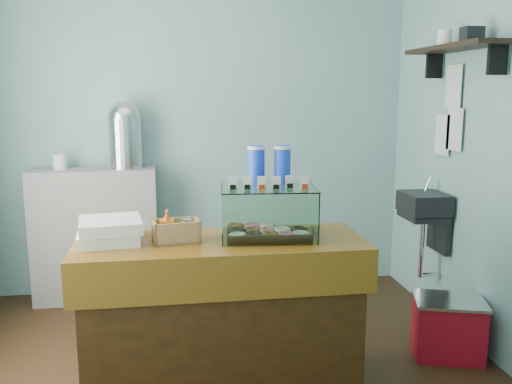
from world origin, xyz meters
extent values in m
plane|color=black|center=(0.00, 0.00, 0.00)|extent=(3.50, 3.50, 0.00)
cube|color=#6FA0A3|center=(0.00, 1.50, 1.40)|extent=(3.50, 0.04, 2.80)
cube|color=#6FA0A3|center=(0.00, -1.50, 1.40)|extent=(3.50, 0.04, 2.80)
cube|color=#6FA0A3|center=(1.75, 0.00, 1.40)|extent=(0.04, 3.00, 2.80)
cube|color=black|center=(1.58, 0.55, 0.90)|extent=(0.30, 0.35, 0.15)
cube|color=black|center=(1.71, 0.55, 0.70)|extent=(0.04, 0.30, 0.35)
cylinder|color=silver|center=(1.65, 0.65, 1.02)|extent=(0.02, 0.02, 0.12)
cylinder|color=silver|center=(1.58, 0.55, 0.55)|extent=(0.04, 0.04, 0.45)
cube|color=black|center=(1.60, 0.30, 2.00)|extent=(0.25, 1.00, 0.03)
cube|color=black|center=(1.67, -0.10, 1.90)|extent=(0.12, 0.03, 0.18)
cube|color=black|center=(1.67, 0.70, 1.90)|extent=(0.12, 0.03, 0.18)
cube|color=silver|center=(1.73, 0.45, 1.45)|extent=(0.01, 0.21, 0.30)
cube|color=silver|center=(1.73, 0.62, 1.40)|extent=(0.01, 0.21, 0.30)
cube|color=silver|center=(1.73, 0.50, 1.75)|extent=(0.01, 0.21, 0.30)
cube|color=#45230D|center=(0.00, -0.25, 0.42)|extent=(1.50, 0.56, 0.84)
cube|color=#472509|center=(0.00, -0.25, 0.87)|extent=(1.60, 0.60, 0.06)
cube|color=#472509|center=(0.00, -0.53, 0.75)|extent=(1.60, 0.04, 0.18)
cube|color=gray|center=(-0.90, 1.32, 0.55)|extent=(1.00, 0.32, 1.10)
cube|color=#341F0F|center=(0.27, -0.21, 0.91)|extent=(0.49, 0.37, 0.02)
torus|color=silver|center=(0.09, -0.30, 0.94)|extent=(0.10, 0.10, 0.03)
torus|color=black|center=(0.17, -0.31, 0.94)|extent=(0.10, 0.10, 0.03)
torus|color=brown|center=(0.26, -0.32, 0.94)|extent=(0.10, 0.10, 0.03)
torus|color=#CF616C|center=(0.34, -0.33, 0.94)|extent=(0.10, 0.10, 0.03)
torus|color=silver|center=(0.43, -0.33, 0.94)|extent=(0.10, 0.10, 0.03)
torus|color=black|center=(0.10, -0.20, 0.94)|extent=(0.10, 0.10, 0.03)
torus|color=brown|center=(0.18, -0.21, 0.94)|extent=(0.10, 0.10, 0.03)
torus|color=#CF616C|center=(0.27, -0.21, 0.94)|extent=(0.10, 0.10, 0.03)
torus|color=silver|center=(0.35, -0.22, 0.94)|extent=(0.10, 0.10, 0.03)
torus|color=black|center=(0.44, -0.23, 0.94)|extent=(0.10, 0.10, 0.03)
torus|color=brown|center=(0.11, -0.09, 0.94)|extent=(0.10, 0.10, 0.03)
torus|color=#CF616C|center=(0.19, -0.10, 0.94)|extent=(0.10, 0.10, 0.03)
torus|color=silver|center=(0.28, -0.11, 0.94)|extent=(0.10, 0.10, 0.03)
cube|color=white|center=(0.25, -0.40, 1.04)|extent=(0.51, 0.05, 0.28)
cube|color=white|center=(0.28, -0.03, 1.04)|extent=(0.51, 0.05, 0.28)
cube|color=white|center=(0.01, -0.19, 1.04)|extent=(0.04, 0.37, 0.28)
cube|color=white|center=(0.52, -0.24, 1.04)|extent=(0.04, 0.37, 0.28)
cube|color=white|center=(0.27, -0.21, 1.18)|extent=(0.56, 0.43, 0.01)
cube|color=silver|center=(0.07, -0.25, 1.22)|extent=(0.05, 0.01, 0.07)
cube|color=black|center=(0.07, -0.25, 1.20)|extent=(0.03, 0.02, 0.02)
cube|color=silver|center=(0.15, -0.25, 1.22)|extent=(0.05, 0.01, 0.07)
cube|color=black|center=(0.15, -0.25, 1.20)|extent=(0.03, 0.02, 0.02)
cube|color=silver|center=(0.22, -0.26, 1.22)|extent=(0.05, 0.01, 0.07)
cube|color=#B6300E|center=(0.22, -0.26, 1.20)|extent=(0.03, 0.02, 0.02)
cube|color=silver|center=(0.30, -0.27, 1.22)|extent=(0.05, 0.01, 0.07)
cube|color=black|center=(0.30, -0.27, 1.20)|extent=(0.03, 0.02, 0.02)
cube|color=silver|center=(0.38, -0.27, 1.22)|extent=(0.05, 0.01, 0.07)
cube|color=black|center=(0.38, -0.27, 1.20)|extent=(0.03, 0.02, 0.02)
cube|color=silver|center=(0.46, -0.28, 1.22)|extent=(0.05, 0.01, 0.07)
cube|color=#B6300E|center=(0.46, -0.28, 1.20)|extent=(0.03, 0.02, 0.02)
cylinder|color=blue|center=(0.22, -0.09, 1.30)|extent=(0.09, 0.09, 0.22)
cylinder|color=white|center=(0.22, -0.09, 1.40)|extent=(0.10, 0.10, 0.02)
cylinder|color=blue|center=(0.37, -0.10, 1.30)|extent=(0.09, 0.09, 0.22)
cylinder|color=white|center=(0.37, -0.10, 1.40)|extent=(0.10, 0.10, 0.02)
cube|color=#A97C54|center=(-0.25, -0.24, 0.91)|extent=(0.27, 0.19, 0.01)
cube|color=#A97C54|center=(-0.23, -0.31, 0.96)|extent=(0.25, 0.05, 0.12)
cube|color=#A97C54|center=(-0.26, -0.17, 0.96)|extent=(0.25, 0.05, 0.12)
cube|color=#A97C54|center=(-0.36, -0.26, 0.96)|extent=(0.04, 0.15, 0.12)
cube|color=#A97C54|center=(-0.13, -0.22, 0.96)|extent=(0.04, 0.15, 0.12)
imported|color=orange|center=(-0.30, -0.25, 1.00)|extent=(0.09, 0.09, 0.17)
cylinder|color=#4C9D2A|center=(-0.19, -0.23, 0.96)|extent=(0.06, 0.06, 0.10)
cylinder|color=silver|center=(-0.19, -0.23, 1.02)|extent=(0.05, 0.05, 0.01)
cube|color=white|center=(-0.61, -0.19, 0.93)|extent=(0.36, 0.36, 0.07)
cube|color=white|center=(-0.60, -0.20, 1.00)|extent=(0.37, 0.37, 0.07)
cylinder|color=silver|center=(-0.63, 1.33, 1.10)|extent=(0.29, 0.29, 0.01)
cylinder|color=silver|center=(-0.63, 1.33, 1.31)|extent=(0.26, 0.26, 0.40)
sphere|color=silver|center=(-0.63, 1.33, 1.51)|extent=(0.26, 0.26, 0.26)
cube|color=#A90D1F|center=(1.49, -0.06, 0.19)|extent=(0.50, 0.43, 0.37)
cube|color=silver|center=(1.49, -0.06, 0.38)|extent=(0.53, 0.46, 0.02)
camera|label=1|loc=(-0.25, -3.15, 1.71)|focal=38.00mm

